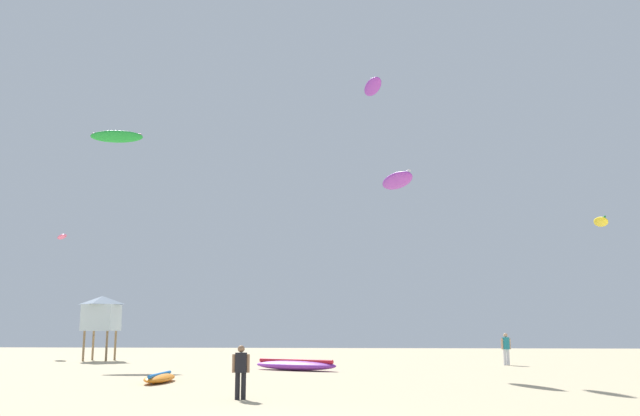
{
  "coord_description": "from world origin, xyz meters",
  "views": [
    {
      "loc": [
        2.2,
        -14.04,
        2.02
      ],
      "look_at": [
        0.0,
        18.14,
        7.81
      ],
      "focal_mm": 37.92,
      "sensor_mm": 36.0,
      "label": 1
    }
  ],
  "objects_px": {
    "kite_aloft_1": "(117,136)",
    "kite_aloft_3": "(397,181)",
    "kite_aloft_4": "(373,87)",
    "kite_aloft_5": "(62,237)",
    "kite_grounded_near": "(160,378)",
    "person_foreground": "(241,368)",
    "lifeguard_tower": "(102,313)",
    "kite_grounded_mid": "(295,365)",
    "kite_aloft_0": "(601,222)",
    "person_left": "(506,346)"
  },
  "relations": [
    {
      "from": "kite_aloft_0",
      "to": "kite_aloft_4",
      "type": "distance_m",
      "value": 23.14
    },
    {
      "from": "person_left",
      "to": "lifeguard_tower",
      "type": "bearing_deg",
      "value": -118.02
    },
    {
      "from": "person_left",
      "to": "kite_aloft_4",
      "type": "height_order",
      "value": "kite_aloft_4"
    },
    {
      "from": "person_foreground",
      "to": "kite_aloft_4",
      "type": "height_order",
      "value": "kite_aloft_4"
    },
    {
      "from": "kite_aloft_5",
      "to": "kite_grounded_mid",
      "type": "bearing_deg",
      "value": -39.98
    },
    {
      "from": "kite_grounded_near",
      "to": "kite_aloft_4",
      "type": "distance_m",
      "value": 20.2
    },
    {
      "from": "kite_aloft_3",
      "to": "kite_aloft_5",
      "type": "bearing_deg",
      "value": 144.93
    },
    {
      "from": "kite_grounded_mid",
      "to": "kite_aloft_1",
      "type": "bearing_deg",
      "value": 144.87
    },
    {
      "from": "kite_grounded_mid",
      "to": "kite_grounded_near",
      "type": "bearing_deg",
      "value": -118.54
    },
    {
      "from": "person_foreground",
      "to": "kite_aloft_0",
      "type": "relative_size",
      "value": 0.45
    },
    {
      "from": "kite_aloft_1",
      "to": "kite_aloft_5",
      "type": "height_order",
      "value": "kite_aloft_1"
    },
    {
      "from": "kite_grounded_near",
      "to": "kite_aloft_0",
      "type": "distance_m",
      "value": 36.87
    },
    {
      "from": "kite_grounded_near",
      "to": "kite_aloft_5",
      "type": "relative_size",
      "value": 1.19
    },
    {
      "from": "kite_grounded_near",
      "to": "person_left",
      "type": "bearing_deg",
      "value": 40.88
    },
    {
      "from": "person_left",
      "to": "kite_aloft_3",
      "type": "height_order",
      "value": "kite_aloft_3"
    },
    {
      "from": "kite_aloft_1",
      "to": "kite_aloft_3",
      "type": "height_order",
      "value": "kite_aloft_1"
    },
    {
      "from": "lifeguard_tower",
      "to": "kite_aloft_4",
      "type": "height_order",
      "value": "kite_aloft_4"
    },
    {
      "from": "kite_aloft_0",
      "to": "kite_aloft_3",
      "type": "bearing_deg",
      "value": -131.94
    },
    {
      "from": "person_foreground",
      "to": "lifeguard_tower",
      "type": "height_order",
      "value": "lifeguard_tower"
    },
    {
      "from": "lifeguard_tower",
      "to": "kite_aloft_4",
      "type": "relative_size",
      "value": 1.41
    },
    {
      "from": "person_left",
      "to": "kite_aloft_1",
      "type": "xyz_separation_m",
      "value": [
        -24.81,
        3.77,
        13.95
      ]
    },
    {
      "from": "kite_grounded_near",
      "to": "kite_aloft_5",
      "type": "xyz_separation_m",
      "value": [
        -15.93,
        25.07,
        9.0
      ]
    },
    {
      "from": "kite_aloft_1",
      "to": "person_left",
      "type": "bearing_deg",
      "value": -8.65
    },
    {
      "from": "kite_grounded_near",
      "to": "kite_aloft_4",
      "type": "bearing_deg",
      "value": 50.45
    },
    {
      "from": "kite_grounded_near",
      "to": "lifeguard_tower",
      "type": "distance_m",
      "value": 20.08
    },
    {
      "from": "person_left",
      "to": "kite_aloft_4",
      "type": "distance_m",
      "value": 16.55
    },
    {
      "from": "kite_grounded_mid",
      "to": "kite_aloft_1",
      "type": "relative_size",
      "value": 1.29
    },
    {
      "from": "lifeguard_tower",
      "to": "kite_aloft_1",
      "type": "bearing_deg",
      "value": -7.86
    },
    {
      "from": "kite_grounded_near",
      "to": "kite_aloft_3",
      "type": "height_order",
      "value": "kite_aloft_3"
    },
    {
      "from": "person_left",
      "to": "kite_aloft_5",
      "type": "bearing_deg",
      "value": -129.12
    },
    {
      "from": "kite_aloft_0",
      "to": "kite_aloft_5",
      "type": "xyz_separation_m",
      "value": [
        -41.34,
        0.19,
        -0.72
      ]
    },
    {
      "from": "kite_aloft_3",
      "to": "kite_aloft_5",
      "type": "xyz_separation_m",
      "value": [
        -25.45,
        17.87,
        -0.18
      ]
    },
    {
      "from": "lifeguard_tower",
      "to": "kite_aloft_0",
      "type": "relative_size",
      "value": 1.22
    },
    {
      "from": "kite_aloft_5",
      "to": "kite_grounded_near",
      "type": "bearing_deg",
      "value": -57.57
    },
    {
      "from": "kite_grounded_mid",
      "to": "lifeguard_tower",
      "type": "xyz_separation_m",
      "value": [
        -13.76,
        9.47,
        2.79
      ]
    },
    {
      "from": "person_foreground",
      "to": "kite_aloft_0",
      "type": "bearing_deg",
      "value": 137.72
    },
    {
      "from": "person_left",
      "to": "kite_aloft_3",
      "type": "bearing_deg",
      "value": -63.49
    },
    {
      "from": "lifeguard_tower",
      "to": "kite_aloft_3",
      "type": "distance_m",
      "value": 22.44
    },
    {
      "from": "person_foreground",
      "to": "kite_grounded_mid",
      "type": "height_order",
      "value": "person_foreground"
    },
    {
      "from": "person_left",
      "to": "kite_aloft_1",
      "type": "relative_size",
      "value": 0.49
    },
    {
      "from": "person_foreground",
      "to": "kite_aloft_0",
      "type": "distance_m",
      "value": 38.52
    },
    {
      "from": "kite_aloft_3",
      "to": "kite_aloft_4",
      "type": "relative_size",
      "value": 1.21
    },
    {
      "from": "kite_grounded_mid",
      "to": "kite_aloft_4",
      "type": "relative_size",
      "value": 1.6
    },
    {
      "from": "person_left",
      "to": "kite_grounded_near",
      "type": "xyz_separation_m",
      "value": [
        -15.81,
        -13.68,
        -0.87
      ]
    },
    {
      "from": "kite_aloft_4",
      "to": "kite_aloft_5",
      "type": "distance_m",
      "value": 29.21
    },
    {
      "from": "lifeguard_tower",
      "to": "kite_aloft_1",
      "type": "height_order",
      "value": "kite_aloft_1"
    },
    {
      "from": "person_left",
      "to": "kite_grounded_mid",
      "type": "bearing_deg",
      "value": -83.13
    },
    {
      "from": "kite_aloft_3",
      "to": "kite_aloft_4",
      "type": "bearing_deg",
      "value": 110.26
    },
    {
      "from": "kite_grounded_near",
      "to": "kite_grounded_mid",
      "type": "xyz_separation_m",
      "value": [
        4.38,
        8.04,
        0.09
      ]
    },
    {
      "from": "person_left",
      "to": "kite_aloft_5",
      "type": "relative_size",
      "value": 0.69
    }
  ]
}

